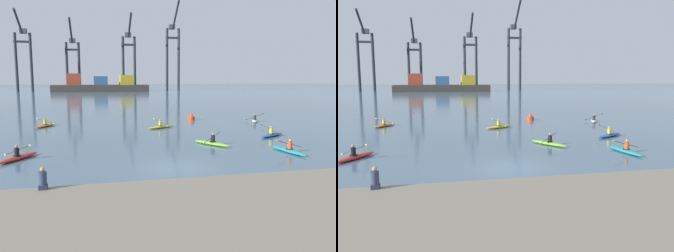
% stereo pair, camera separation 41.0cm
% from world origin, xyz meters
% --- Properties ---
extents(ground_plane, '(800.00, 800.00, 0.00)m').
position_xyz_m(ground_plane, '(0.00, 0.00, 0.00)').
color(ground_plane, slate).
extents(container_barge, '(40.33, 11.38, 7.68)m').
position_xyz_m(container_barge, '(-1.22, 129.98, 2.52)').
color(container_barge, '#38332D').
rests_on(container_barge, ground).
extents(gantry_crane_west, '(7.23, 17.74, 32.38)m').
position_xyz_m(gantry_crane_west, '(-32.98, 137.24, 16.80)').
color(gantry_crane_west, '#232833').
rests_on(gantry_crane_west, ground).
extents(gantry_crane_west_mid, '(6.68, 20.11, 30.70)m').
position_xyz_m(gantry_crane_west_mid, '(-13.06, 144.53, 15.63)').
color(gantry_crane_west_mid, '#232833').
rests_on(gantry_crane_west_mid, ground).
extents(gantry_crane_east_mid, '(6.46, 15.75, 32.87)m').
position_xyz_m(gantry_crane_east_mid, '(12.00, 136.72, 16.49)').
color(gantry_crane_east_mid, '#232833').
rests_on(gantry_crane_east_mid, ground).
extents(gantry_crane_east, '(6.74, 15.40, 38.98)m').
position_xyz_m(gantry_crane_east, '(32.45, 136.31, 18.88)').
color(gantry_crane_east, '#232833').
rests_on(gantry_crane_east, ground).
extents(channel_buoy, '(0.90, 0.90, 1.00)m').
position_xyz_m(channel_buoy, '(7.46, 21.87, 0.36)').
color(channel_buoy, red).
rests_on(channel_buoy, ground).
extents(kayak_white, '(2.09, 3.30, 1.08)m').
position_xyz_m(kayak_white, '(14.48, 18.73, 0.17)').
color(kayak_white, silver).
rests_on(kayak_white, ground).
extents(kayak_blue, '(3.23, 2.25, 1.04)m').
position_xyz_m(kayak_blue, '(10.91, 8.56, 0.17)').
color(kayak_blue, '#2856B2').
rests_on(kayak_blue, ground).
extents(kayak_yellow, '(3.23, 2.24, 0.96)m').
position_xyz_m(kayak_yellow, '(2.35, 15.82, 0.17)').
color(kayak_yellow, yellow).
rests_on(kayak_yellow, ground).
extents(kayak_teal, '(2.22, 3.45, 0.96)m').
position_xyz_m(kayak_teal, '(8.66, 2.31, 0.17)').
color(kayak_teal, teal).
rests_on(kayak_teal, ground).
extents(kayak_red, '(2.26, 3.22, 1.06)m').
position_xyz_m(kayak_red, '(-9.16, 4.14, 0.17)').
color(kayak_red, red).
rests_on(kayak_red, ground).
extents(kayak_lime, '(2.28, 3.22, 1.03)m').
position_xyz_m(kayak_lime, '(4.42, 6.04, 0.17)').
color(kayak_lime, '#7ABC2D').
rests_on(kayak_lime, ground).
extents(kayak_orange, '(2.18, 3.26, 0.95)m').
position_xyz_m(kayak_orange, '(-9.50, 19.51, 0.17)').
color(kayak_orange, orange).
rests_on(kayak_orange, ground).
extents(seated_onlooker, '(0.32, 0.30, 0.90)m').
position_xyz_m(seated_onlooker, '(-6.44, -4.70, 1.15)').
color(seated_onlooker, '#23283D').
rests_on(seated_onlooker, stone_quay).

